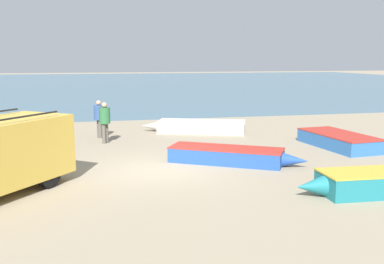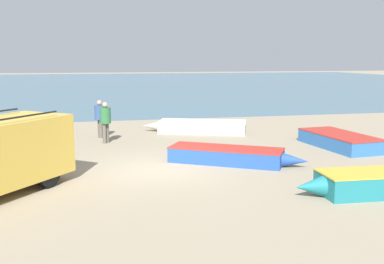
{
  "view_description": "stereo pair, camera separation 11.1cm",
  "coord_description": "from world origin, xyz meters",
  "px_view_note": "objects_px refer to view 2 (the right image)",
  "views": [
    {
      "loc": [
        -2.28,
        -14.34,
        3.65
      ],
      "look_at": [
        1.35,
        1.25,
        1.0
      ],
      "focal_mm": 42.0,
      "sensor_mm": 36.0,
      "label": 1
    },
    {
      "loc": [
        -2.17,
        -14.36,
        3.65
      ],
      "look_at": [
        1.35,
        1.25,
        1.0
      ],
      "focal_mm": 42.0,
      "sensor_mm": 36.0,
      "label": 2
    }
  ],
  "objects_px": {
    "fishing_rowboat_0": "(3,143)",
    "fishing_rowboat_3": "(230,155)",
    "fishing_rowboat_4": "(199,127)",
    "fisherman_0": "(100,115)",
    "fishing_rowboat_1": "(338,140)",
    "fishing_rowboat_2": "(378,183)",
    "fisherman_1": "(105,119)"
  },
  "relations": [
    {
      "from": "fishing_rowboat_0",
      "to": "fishing_rowboat_4",
      "type": "distance_m",
      "value": 9.0
    },
    {
      "from": "fishing_rowboat_4",
      "to": "fisherman_0",
      "type": "bearing_deg",
      "value": 25.5
    },
    {
      "from": "fishing_rowboat_2",
      "to": "fisherman_0",
      "type": "height_order",
      "value": "fisherman_0"
    },
    {
      "from": "fishing_rowboat_0",
      "to": "fisherman_1",
      "type": "xyz_separation_m",
      "value": [
        4.03,
        0.8,
        0.75
      ]
    },
    {
      "from": "fishing_rowboat_0",
      "to": "fishing_rowboat_1",
      "type": "distance_m",
      "value": 13.55
    },
    {
      "from": "fishing_rowboat_0",
      "to": "fishing_rowboat_1",
      "type": "relative_size",
      "value": 0.86
    },
    {
      "from": "fishing_rowboat_1",
      "to": "fisherman_0",
      "type": "bearing_deg",
      "value": 59.8
    },
    {
      "from": "fishing_rowboat_0",
      "to": "fishing_rowboat_4",
      "type": "bearing_deg",
      "value": 145.2
    },
    {
      "from": "fishing_rowboat_1",
      "to": "fishing_rowboat_2",
      "type": "xyz_separation_m",
      "value": [
        -2.39,
        -6.12,
        0.03
      ]
    },
    {
      "from": "fishing_rowboat_1",
      "to": "fishing_rowboat_4",
      "type": "xyz_separation_m",
      "value": [
        -4.75,
        4.79,
        0.0
      ]
    },
    {
      "from": "fishing_rowboat_3",
      "to": "fisherman_0",
      "type": "xyz_separation_m",
      "value": [
        -4.33,
        6.2,
        0.77
      ]
    },
    {
      "from": "fishing_rowboat_1",
      "to": "fishing_rowboat_3",
      "type": "relative_size",
      "value": 1.01
    },
    {
      "from": "fisherman_1",
      "to": "fishing_rowboat_4",
      "type": "bearing_deg",
      "value": -117.73
    },
    {
      "from": "fisherman_0",
      "to": "fisherman_1",
      "type": "height_order",
      "value": "fisherman_1"
    },
    {
      "from": "fishing_rowboat_2",
      "to": "fisherman_1",
      "type": "distance_m",
      "value": 11.49
    },
    {
      "from": "fishing_rowboat_0",
      "to": "fishing_rowboat_2",
      "type": "relative_size",
      "value": 0.91
    },
    {
      "from": "fishing_rowboat_0",
      "to": "fishing_rowboat_1",
      "type": "height_order",
      "value": "fishing_rowboat_0"
    },
    {
      "from": "fishing_rowboat_0",
      "to": "fisherman_0",
      "type": "xyz_separation_m",
      "value": [
        3.83,
        2.2,
        0.72
      ]
    },
    {
      "from": "fishing_rowboat_1",
      "to": "fishing_rowboat_0",
      "type": "bearing_deg",
      "value": 75.19
    },
    {
      "from": "fishing_rowboat_0",
      "to": "fishing_rowboat_3",
      "type": "distance_m",
      "value": 9.09
    },
    {
      "from": "fishing_rowboat_1",
      "to": "fisherman_1",
      "type": "height_order",
      "value": "fisherman_1"
    },
    {
      "from": "fishing_rowboat_4",
      "to": "fisherman_1",
      "type": "bearing_deg",
      "value": 42.12
    },
    {
      "from": "fishing_rowboat_0",
      "to": "fishing_rowboat_1",
      "type": "bearing_deg",
      "value": 119.14
    },
    {
      "from": "fishing_rowboat_2",
      "to": "fishing_rowboat_4",
      "type": "bearing_deg",
      "value": -74.92
    },
    {
      "from": "fishing_rowboat_1",
      "to": "fishing_rowboat_2",
      "type": "height_order",
      "value": "fishing_rowboat_2"
    },
    {
      "from": "fishing_rowboat_1",
      "to": "fishing_rowboat_2",
      "type": "relative_size",
      "value": 1.06
    },
    {
      "from": "fishing_rowboat_3",
      "to": "fishing_rowboat_4",
      "type": "distance_m",
      "value": 6.61
    },
    {
      "from": "fishing_rowboat_0",
      "to": "fishing_rowboat_4",
      "type": "xyz_separation_m",
      "value": [
        8.62,
        2.59,
        -0.02
      ]
    },
    {
      "from": "fisherman_0",
      "to": "fishing_rowboat_0",
      "type": "bearing_deg",
      "value": 9.86
    },
    {
      "from": "fishing_rowboat_0",
      "to": "fisherman_0",
      "type": "relative_size",
      "value": 2.29
    },
    {
      "from": "fishing_rowboat_0",
      "to": "fishing_rowboat_2",
      "type": "bearing_deg",
      "value": 91.35
    },
    {
      "from": "fishing_rowboat_0",
      "to": "fishing_rowboat_3",
      "type": "relative_size",
      "value": 0.87
    }
  ]
}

